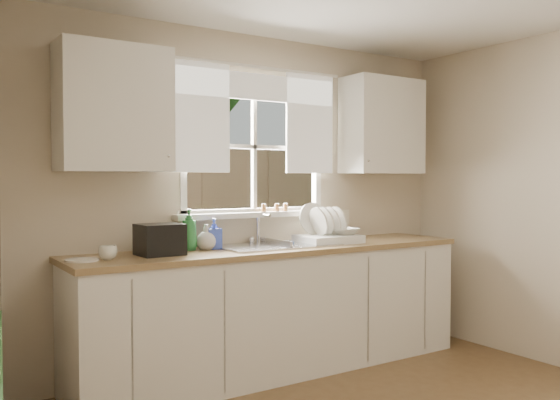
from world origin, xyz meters
TOP-DOWN VIEW (x-y plane):
  - room_walls at (0.00, -0.07)m, footprint 3.62×4.02m
  - window at (0.00, 2.00)m, footprint 1.38×0.16m
  - curtains at (0.00, 1.95)m, footprint 1.50×0.03m
  - base_cabinets at (0.00, 1.68)m, footprint 3.00×0.62m
  - countertop at (0.00, 1.68)m, footprint 3.04×0.65m
  - upper_cabinet_left at (-1.15, 1.82)m, footprint 0.70×0.33m
  - upper_cabinet_right at (1.15, 1.82)m, footprint 0.70×0.33m
  - wall_outlet at (0.88, 1.99)m, footprint 0.08×0.01m
  - sill_jars at (0.15, 1.94)m, footprint 0.24×0.04m
  - backyard at (0.58, 8.42)m, footprint 20.00×10.00m
  - sink at (0.00, 1.71)m, footprint 0.88×0.52m
  - dish_rack at (0.46, 1.68)m, footprint 0.47×0.36m
  - bowl at (0.58, 1.63)m, footprint 0.22×0.22m
  - soap_bottle_a at (-0.64, 1.82)m, footprint 0.13×0.13m
  - soap_bottle_b at (-0.46, 1.79)m, footprint 0.12×0.12m
  - soap_bottle_c at (-0.53, 1.78)m, footprint 0.15×0.15m
  - saucer at (-1.40, 1.67)m, footprint 0.20×0.20m
  - cup at (-1.26, 1.64)m, footprint 0.15×0.15m
  - black_appliance at (-0.90, 1.69)m, footprint 0.28×0.25m

SIDE VIEW (x-z plane):
  - base_cabinets at x=0.00m, z-range 0.00..0.87m
  - sink at x=0.00m, z-range 0.64..1.04m
  - countertop at x=0.00m, z-range 0.87..0.91m
  - saucer at x=-1.40m, z-range 0.91..0.92m
  - cup at x=-1.26m, z-range 0.91..1.00m
  - dish_rack at x=0.46m, z-range 0.83..1.13m
  - bowl at x=0.58m, z-range 0.97..1.02m
  - soap_bottle_c at x=-0.53m, z-range 0.91..1.09m
  - black_appliance at x=-0.90m, z-range 0.91..1.11m
  - soap_bottle_b at x=-0.46m, z-range 0.91..1.13m
  - soap_bottle_a at x=-0.64m, z-range 0.91..1.20m
  - wall_outlet at x=0.88m, z-range 1.02..1.14m
  - sill_jars at x=0.15m, z-range 1.15..1.21m
  - room_walls at x=0.00m, z-range -0.01..2.49m
  - window at x=0.00m, z-range 0.95..2.02m
  - upper_cabinet_left at x=-1.15m, z-range 1.45..2.25m
  - upper_cabinet_right at x=1.15m, z-range 1.45..2.25m
  - curtains at x=0.00m, z-range 1.53..2.34m
  - backyard at x=0.58m, z-range 0.40..6.53m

